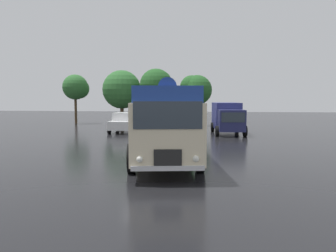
{
  "coord_description": "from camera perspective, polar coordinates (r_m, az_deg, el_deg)",
  "views": [
    {
      "loc": [
        2.71,
        -14.76,
        2.77
      ],
      "look_at": [
        0.48,
        1.92,
        1.4
      ],
      "focal_mm": 35.0,
      "sensor_mm": 36.0,
      "label": 1
    }
  ],
  "objects": [
    {
      "name": "ground_plane",
      "position": [
        15.26,
        -2.76,
        -5.81
      ],
      "size": [
        120.0,
        120.0,
        0.0
      ],
      "primitive_type": "plane",
      "color": "black"
    },
    {
      "name": "vintage_bus",
      "position": [
        15.36,
        -0.74,
        1.39
      ],
      "size": [
        4.17,
        10.36,
        3.49
      ],
      "color": "beige",
      "rests_on": "ground"
    },
    {
      "name": "car_near_left",
      "position": [
        27.94,
        -7.72,
        0.66
      ],
      "size": [
        2.07,
        4.25,
        1.66
      ],
      "color": "silver",
      "rests_on": "ground"
    },
    {
      "name": "car_mid_left",
      "position": [
        27.51,
        -2.46,
        0.63
      ],
      "size": [
        2.25,
        4.34,
        1.66
      ],
      "color": "#B7BABF",
      "rests_on": "ground"
    },
    {
      "name": "car_mid_right",
      "position": [
        27.68,
        3.55,
        0.65
      ],
      "size": [
        2.17,
        4.3,
        1.66
      ],
      "color": "#4C5156",
      "rests_on": "ground"
    },
    {
      "name": "box_van",
      "position": [
        27.02,
        10.27,
        1.59
      ],
      "size": [
        2.73,
        5.92,
        2.5
      ],
      "color": "navy",
      "rests_on": "ground"
    },
    {
      "name": "tree_far_left",
      "position": [
        39.27,
        -15.63,
        6.43
      ],
      "size": [
        2.92,
        2.93,
        5.63
      ],
      "color": "#4C3823",
      "rests_on": "ground"
    },
    {
      "name": "tree_left_of_centre",
      "position": [
        37.06,
        -8.22,
        6.24
      ],
      "size": [
        4.26,
        4.26,
        6.0
      ],
      "color": "#4C3823",
      "rests_on": "ground"
    },
    {
      "name": "tree_centre",
      "position": [
        35.51,
        -1.9,
        7.28
      ],
      "size": [
        3.46,
        3.46,
        6.08
      ],
      "color": "#4C3823",
      "rests_on": "ground"
    },
    {
      "name": "tree_right_of_centre",
      "position": [
        34.87,
        4.76,
        6.4
      ],
      "size": [
        3.39,
        3.16,
        5.35
      ],
      "color": "#4C3823",
      "rests_on": "ground"
    }
  ]
}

